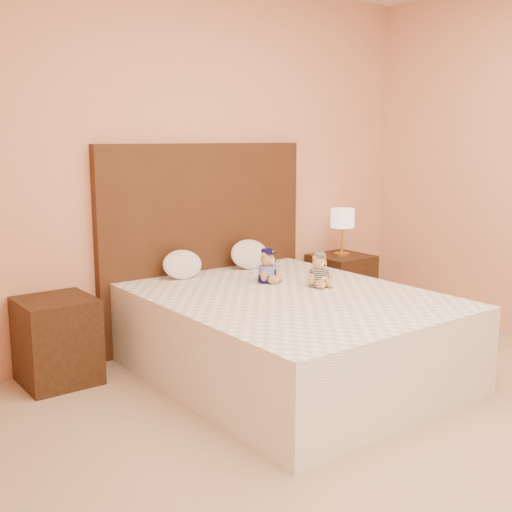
% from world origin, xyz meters
% --- Properties ---
extents(ground, '(4.00, 4.50, 0.00)m').
position_xyz_m(ground, '(0.00, 0.00, 0.00)').
color(ground, tan).
rests_on(ground, ground).
extents(room_walls, '(4.04, 4.52, 2.72)m').
position_xyz_m(room_walls, '(0.00, 0.46, 1.81)').
color(room_walls, '#E8A37E').
rests_on(room_walls, ground).
extents(bed, '(1.60, 2.00, 0.55)m').
position_xyz_m(bed, '(0.00, 1.20, 0.28)').
color(bed, white).
rests_on(bed, ground).
extents(headboard, '(1.75, 0.08, 1.50)m').
position_xyz_m(headboard, '(0.00, 2.21, 0.75)').
color(headboard, '#442714').
rests_on(headboard, ground).
extents(nightstand_left, '(0.45, 0.45, 0.55)m').
position_xyz_m(nightstand_left, '(-1.25, 2.00, 0.28)').
color(nightstand_left, '#382411').
rests_on(nightstand_left, ground).
extents(nightstand_right, '(0.45, 0.45, 0.55)m').
position_xyz_m(nightstand_right, '(1.25, 2.00, 0.28)').
color(nightstand_right, '#382411').
rests_on(nightstand_right, ground).
extents(lamp, '(0.20, 0.20, 0.40)m').
position_xyz_m(lamp, '(1.25, 2.00, 0.85)').
color(lamp, gold).
rests_on(lamp, nightstand_right).
extents(teddy_police, '(0.26, 0.25, 0.23)m').
position_xyz_m(teddy_police, '(0.10, 1.57, 0.66)').
color(teddy_police, '#BB8148').
rests_on(teddy_police, bed).
extents(teddy_prisoner, '(0.22, 0.21, 0.22)m').
position_xyz_m(teddy_prisoner, '(0.30, 1.25, 0.66)').
color(teddy_prisoner, '#BB8148').
rests_on(teddy_prisoner, bed).
extents(pillow_left, '(0.31, 0.20, 0.22)m').
position_xyz_m(pillow_left, '(-0.30, 2.03, 0.66)').
color(pillow_left, white).
rests_on(pillow_left, bed).
extents(pillow_right, '(0.34, 0.22, 0.24)m').
position_xyz_m(pillow_right, '(0.29, 2.03, 0.67)').
color(pillow_right, white).
rests_on(pillow_right, bed).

